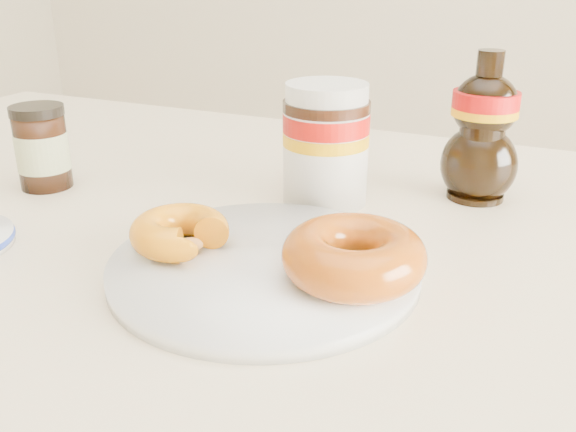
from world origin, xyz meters
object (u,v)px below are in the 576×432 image
at_px(dining_table, 220,307).
at_px(donut_bitten, 180,232).
at_px(donut_whole, 354,256).
at_px(dark_jar, 42,148).
at_px(syrup_bottle, 483,127).
at_px(nutella_jar, 326,139).
at_px(plate, 264,266).

bearing_deg(dining_table, donut_bitten, -88.20).
bearing_deg(donut_whole, dark_jar, 167.02).
xyz_separation_m(donut_bitten, donut_whole, (0.16, 0.01, 0.01)).
bearing_deg(donut_whole, syrup_bottle, 78.31).
bearing_deg(donut_whole, dining_table, 160.18).
relative_size(nutella_jar, syrup_bottle, 0.80).
bearing_deg(plate, dark_jar, 164.25).
bearing_deg(syrup_bottle, dining_table, -136.27).
distance_m(dining_table, donut_bitten, 0.13).
relative_size(donut_bitten, syrup_bottle, 0.54).
height_order(plate, donut_whole, donut_whole).
height_order(syrup_bottle, dark_jar, syrup_bottle).
height_order(donut_bitten, syrup_bottle, syrup_bottle).
relative_size(donut_bitten, donut_whole, 0.76).
xyz_separation_m(plate, syrup_bottle, (0.14, 0.26, 0.07)).
bearing_deg(plate, donut_bitten, -173.75).
height_order(dining_table, donut_whole, donut_whole).
height_order(donut_bitten, nutella_jar, nutella_jar).
relative_size(plate, dark_jar, 2.76).
xyz_separation_m(donut_whole, dark_jar, (-0.41, 0.10, 0.01)).
bearing_deg(nutella_jar, syrup_bottle, 27.80).
bearing_deg(donut_whole, nutella_jar, 117.46).
relative_size(nutella_jar, dark_jar, 1.36).
distance_m(donut_whole, syrup_bottle, 0.28).
relative_size(donut_bitten, dark_jar, 0.91).
height_order(donut_bitten, dark_jar, dark_jar).
bearing_deg(dining_table, nutella_jar, 62.90).
height_order(plate, dark_jar, dark_jar).
distance_m(nutella_jar, dark_jar, 0.33).
xyz_separation_m(plate, donut_bitten, (-0.08, -0.01, 0.02)).
xyz_separation_m(nutella_jar, syrup_bottle, (0.15, 0.08, 0.01)).
distance_m(donut_bitten, dark_jar, 0.27).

